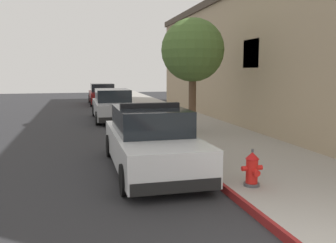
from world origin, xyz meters
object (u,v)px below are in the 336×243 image
(parked_car_silver_ahead, at_px, (113,105))
(fire_hydrant, at_px, (252,169))
(street_tree, at_px, (193,51))
(parked_car_dark_far, at_px, (102,94))
(police_cruiser, at_px, (151,141))

(parked_car_silver_ahead, relative_size, fire_hydrant, 6.37)
(fire_hydrant, bearing_deg, street_tree, 82.66)
(parked_car_silver_ahead, bearing_deg, street_tree, -65.91)
(parked_car_dark_far, distance_m, fire_hydrant, 21.23)
(police_cruiser, bearing_deg, fire_hydrant, -53.95)
(parked_car_silver_ahead, xyz_separation_m, fire_hydrant, (1.63, -12.01, -0.24))
(fire_hydrant, xyz_separation_m, street_tree, (0.84, 6.50, 2.72))
(parked_car_silver_ahead, height_order, street_tree, street_tree)
(police_cruiser, xyz_separation_m, parked_car_silver_ahead, (0.01, 9.77, -0.00))
(street_tree, bearing_deg, police_cruiser, -120.14)
(police_cruiser, bearing_deg, parked_car_dark_far, 89.74)
(police_cruiser, xyz_separation_m, fire_hydrant, (1.63, -2.24, -0.24))
(fire_hydrant, bearing_deg, police_cruiser, 126.05)
(parked_car_silver_ahead, height_order, fire_hydrant, parked_car_silver_ahead)
(parked_car_dark_far, bearing_deg, fire_hydrant, -85.81)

